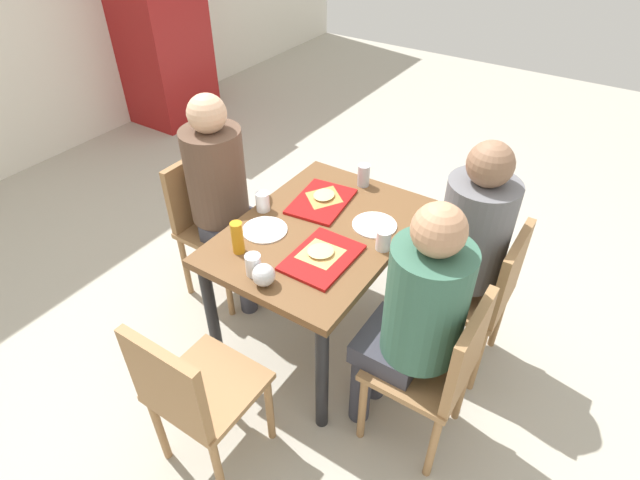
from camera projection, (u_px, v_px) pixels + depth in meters
name	position (u px, v px, depth m)	size (l,w,h in m)	color
ground_plane	(320.00, 332.00, 2.94)	(10.00, 10.00, 0.02)	#B2AD9E
main_table	(320.00, 245.00, 2.54)	(1.09, 0.77, 0.74)	brown
chair_near_left	(439.00, 366.00, 2.11)	(0.40, 0.40, 0.86)	#9E7247
chair_near_right	(483.00, 290.00, 2.47)	(0.40, 0.40, 0.86)	#9E7247
chair_far_side	(209.00, 217.00, 2.95)	(0.40, 0.40, 0.86)	#9E7247
chair_left_end	(192.00, 392.00, 2.01)	(0.40, 0.40, 0.86)	#9E7247
person_in_red	(415.00, 311.00, 2.02)	(0.32, 0.42, 1.27)	#383842
person_in_brown_jacket	(464.00, 241.00, 2.38)	(0.32, 0.42, 1.27)	#383842
person_far_side	(222.00, 188.00, 2.74)	(0.32, 0.42, 1.27)	#383842
tray_red_near	(322.00, 257.00, 2.29)	(0.36, 0.26, 0.02)	#B21414
tray_red_far	(321.00, 201.00, 2.65)	(0.36, 0.26, 0.02)	#B21414
paper_plate_center	(265.00, 230.00, 2.46)	(0.22, 0.22, 0.01)	white
paper_plate_near_edge	(374.00, 225.00, 2.49)	(0.22, 0.22, 0.01)	white
pizza_slice_a	(321.00, 252.00, 2.29)	(0.24, 0.24, 0.02)	#DBAD60
pizza_slice_b	(324.00, 196.00, 2.66)	(0.20, 0.18, 0.02)	#C68C47
plastic_cup_a	(263.00, 202.00, 2.57)	(0.07, 0.07, 0.10)	white
plastic_cup_b	(383.00, 240.00, 2.32)	(0.07, 0.07, 0.10)	white
plastic_cup_c	(253.00, 265.00, 2.18)	(0.07, 0.07, 0.10)	white
soda_can	(364.00, 175.00, 2.75)	(0.07, 0.07, 0.12)	#B7BCC6
condiment_bottle	(238.00, 238.00, 2.29)	(0.06, 0.06, 0.16)	orange
foil_bundle	(264.00, 275.00, 2.13)	(0.10, 0.10, 0.10)	silver
drink_fridge	(159.00, 19.00, 4.67)	(0.70, 0.60, 1.90)	maroon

